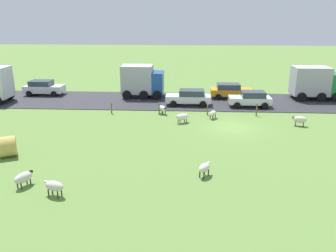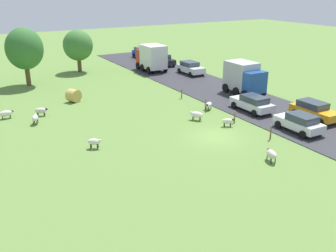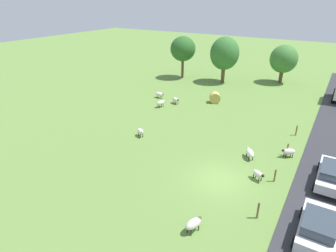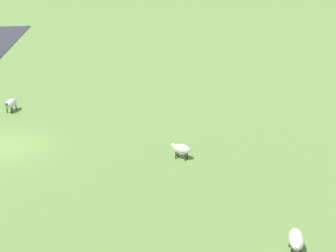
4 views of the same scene
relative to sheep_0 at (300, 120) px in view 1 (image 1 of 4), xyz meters
name	(u,v)px [view 1 (image 1 of 4)]	position (x,y,z in m)	size (l,w,h in m)	color
ground_plane	(232,127)	(-0.63, 5.52, -0.56)	(160.00, 160.00, 0.00)	olive
road_strip	(223,102)	(7.99, 5.52, -0.53)	(8.00, 80.00, 0.06)	#2D2D33
sheep_0	(300,120)	(0.00, 0.00, 0.00)	(0.86, 1.26, 0.84)	beige
sheep_1	(182,117)	(0.30, 9.64, -0.03)	(1.12, 1.29, 0.80)	silver
sheep_2	(213,113)	(1.72, 6.95, -0.06)	(1.09, 0.87, 0.73)	beige
sheep_4	(162,108)	(2.97, 11.51, -0.03)	(1.17, 1.03, 0.79)	silver
sheep_5	(23,177)	(-11.53, 17.83, -0.04)	(1.23, 0.94, 0.79)	beige
sheep_6	(205,168)	(-9.79, 8.20, -0.02)	(1.05, 0.91, 0.79)	silver
sheep_7	(54,186)	(-12.46, 15.83, 0.01)	(0.83, 1.21, 0.83)	beige
hay_bale_0	(7,147)	(-7.55, 20.77, 0.10)	(1.32, 1.32, 1.09)	tan
fence_post_0	(257,110)	(2.81, 2.97, 0.02)	(0.12, 0.12, 1.16)	brown
fence_post_1	(207,110)	(2.81, 7.38, -0.05)	(0.12, 0.12, 1.01)	brown
fence_post_2	(159,109)	(2.81, 11.80, -0.01)	(0.12, 0.12, 1.10)	brown
fence_post_3	(112,108)	(2.81, 16.21, -0.04)	(0.12, 0.12, 1.03)	brown
truck_1	(142,80)	(9.61, 14.23, 1.33)	(2.80, 4.52, 3.48)	#1E4C99
truck_2	(315,82)	(9.70, -4.34, 1.33)	(2.88, 4.87, 3.44)	#197F33
car_1	(251,99)	(5.99, 2.99, 0.30)	(2.04, 4.07, 1.53)	silver
car_3	(44,87)	(10.00, 25.51, 0.35)	(2.18, 4.32, 1.64)	silver
car_4	(230,91)	(9.61, 4.57, 0.32)	(2.07, 4.46, 1.56)	orange
car_5	(189,97)	(6.30, 9.06, 0.31)	(2.08, 4.49, 1.55)	silver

